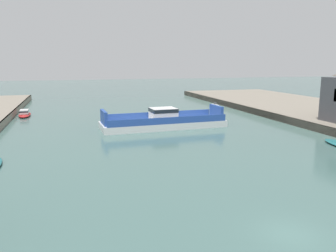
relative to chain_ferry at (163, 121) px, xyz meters
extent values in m
plane|color=#476B66|center=(-1.87, -36.98, -1.02)|extent=(400.00, 400.00, 0.00)
cube|color=silver|center=(0.00, 0.00, -0.47)|extent=(21.09, 7.44, 1.10)
cube|color=#284CA3|center=(-0.15, 3.16, 0.63)|extent=(19.95, 1.09, 1.10)
cube|color=#284CA3|center=(0.15, -3.16, 0.63)|extent=(19.95, 1.09, 1.10)
cube|color=silver|center=(0.00, 0.00, 1.17)|extent=(4.33, 3.74, 2.18)
cube|color=black|center=(0.00, 0.00, 1.90)|extent=(4.37, 3.78, 0.60)
cube|color=#284CA3|center=(9.89, 0.48, 1.18)|extent=(0.72, 4.53, 2.20)
cube|color=#284CA3|center=(-9.89, -0.48, 1.18)|extent=(0.72, 4.53, 2.20)
ellipsoid|color=white|center=(19.52, 22.38, -0.74)|extent=(2.20, 5.77, 0.57)
cube|color=#4C4C51|center=(19.52, 22.38, -0.21)|extent=(0.60, 0.46, 0.50)
ellipsoid|color=red|center=(-23.90, 19.43, -0.73)|extent=(2.56, 7.34, 0.59)
cube|color=silver|center=(-23.88, 18.89, -0.03)|extent=(1.69, 2.60, 0.81)
cube|color=black|center=(-23.88, 18.89, 0.07)|extent=(1.74, 2.68, 0.24)
camera|label=1|loc=(-14.93, -53.95, 9.82)|focal=36.14mm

